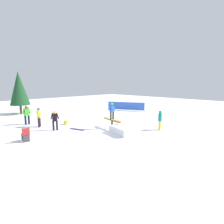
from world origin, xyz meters
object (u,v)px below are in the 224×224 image
(bystander_teal, at_px, (160,119))
(pine_tree_near, at_px, (19,88))
(main_rider_on_rail, at_px, (112,112))
(bystander_yellow, at_px, (39,116))
(loose_snowboard_navy, at_px, (77,129))
(folding_chair, at_px, (26,135))
(bystander_green, at_px, (27,114))
(rail_feature, at_px, (112,121))
(backpack_on_snow, at_px, (66,122))
(bystander_black, at_px, (55,120))

(bystander_teal, relative_size, pine_tree_near, 0.31)
(main_rider_on_rail, bearing_deg, pine_tree_near, 17.40)
(bystander_yellow, height_order, loose_snowboard_navy, bystander_yellow)
(main_rider_on_rail, height_order, folding_chair, main_rider_on_rail)
(bystander_green, xyz_separation_m, folding_chair, (-4.62, 1.73, -0.50))
(rail_feature, xyz_separation_m, loose_snowboard_navy, (1.72, 2.15, -0.60))
(loose_snowboard_navy, relative_size, backpack_on_snow, 3.73)
(main_rider_on_rail, relative_size, folding_chair, 1.59)
(rail_feature, distance_m, loose_snowboard_navy, 2.82)
(bystander_yellow, distance_m, pine_tree_near, 7.83)
(bystander_black, xyz_separation_m, bystander_teal, (-5.62, -5.74, 0.01))
(rail_feature, xyz_separation_m, main_rider_on_rail, (0.00, 0.00, 0.75))
(main_rider_on_rail, relative_size, bystander_green, 0.86)
(rail_feature, bearing_deg, folding_chair, 86.34)
(bystander_teal, bearing_deg, loose_snowboard_navy, -67.98)
(rail_feature, relative_size, bystander_black, 1.40)
(bystander_black, xyz_separation_m, folding_chair, (-1.13, 2.54, -0.42))
(loose_snowboard_navy, relative_size, pine_tree_near, 0.26)
(bystander_yellow, bearing_deg, backpack_on_snow, 103.86)
(bystander_yellow, xyz_separation_m, folding_chair, (-3.05, 2.13, -0.47))
(bystander_yellow, bearing_deg, bystander_green, -129.37)
(rail_feature, xyz_separation_m, bystander_green, (6.21, 4.24, 0.31))
(pine_tree_near, bearing_deg, main_rider_on_rail, -166.79)
(bystander_yellow, relative_size, backpack_on_snow, 4.65)
(main_rider_on_rail, distance_m, pine_tree_near, 12.56)
(rail_feature, height_order, bystander_yellow, bystander_yellow)
(bystander_green, bearing_deg, pine_tree_near, 73.17)
(folding_chair, bearing_deg, backpack_on_snow, -144.55)
(main_rider_on_rail, relative_size, bystander_black, 0.94)
(backpack_on_snow, relative_size, pine_tree_near, 0.07)
(rail_feature, xyz_separation_m, folding_chair, (1.59, 5.97, -0.20))
(bystander_black, distance_m, backpack_on_snow, 2.03)
(loose_snowboard_navy, bearing_deg, bystander_yellow, -169.95)
(bystander_yellow, bearing_deg, main_rider_on_rail, 75.89)
(folding_chair, bearing_deg, bystander_green, -103.56)
(loose_snowboard_navy, distance_m, folding_chair, 3.85)
(rail_feature, relative_size, main_rider_on_rail, 1.49)
(main_rider_on_rail, height_order, pine_tree_near, pine_tree_near)
(bystander_yellow, xyz_separation_m, backpack_on_snow, (-0.82, -1.99, -0.72))
(bystander_black, height_order, pine_tree_near, pine_tree_near)
(main_rider_on_rail, xyz_separation_m, folding_chair, (1.59, 5.97, -0.95))
(main_rider_on_rail, bearing_deg, bystander_black, 55.76)
(bystander_yellow, distance_m, backpack_on_snow, 2.26)
(bystander_teal, height_order, folding_chair, bystander_teal)
(main_rider_on_rail, height_order, bystander_green, main_rider_on_rail)
(backpack_on_snow, bearing_deg, main_rider_on_rail, 89.35)
(rail_feature, height_order, bystander_black, bystander_black)
(bystander_green, bearing_deg, folding_chair, -114.07)
(bystander_yellow, height_order, pine_tree_near, pine_tree_near)
(bystander_yellow, distance_m, folding_chair, 3.75)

